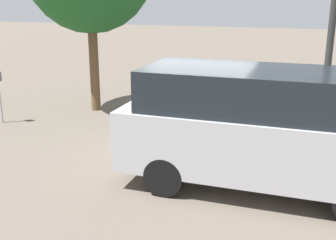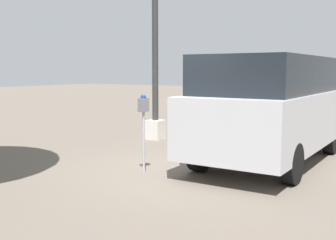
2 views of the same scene
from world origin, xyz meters
name	(u,v)px [view 1 (image 1 of 2)]	position (x,y,z in m)	size (l,w,h in m)	color
ground_plane	(193,154)	(0.00, 0.00, 0.00)	(80.00, 80.00, 0.00)	#60564C
parking_meter_near	(172,100)	(-0.67, 0.45, 1.12)	(0.22, 0.15, 1.53)	#9E9EA3
lamp_post	(329,54)	(2.80, 2.54, 2.09)	(0.44, 0.44, 5.96)	beige
parked_van	(261,126)	(1.62, -1.29, 1.22)	(5.19, 2.06, 2.26)	#B2B2B7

